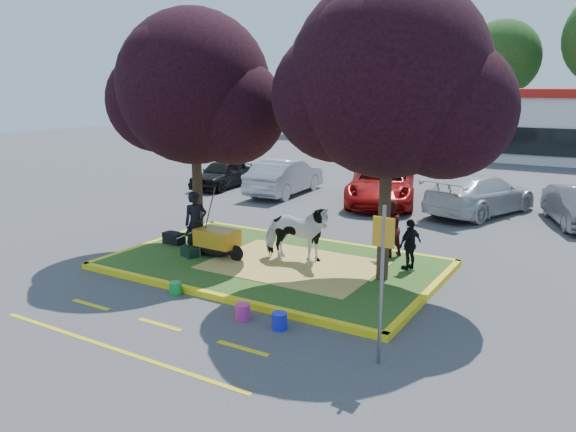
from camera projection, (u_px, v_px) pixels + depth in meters
The scene contains 32 objects.
ground at pixel (274, 267), 14.57m from camera, with size 90.00×90.00×0.00m, color #424244.
median_island at pixel (274, 264), 14.55m from camera, with size 8.00×5.00×0.15m, color #295219.
curb_near at pixel (211, 295), 12.39m from camera, with size 8.30×0.16×0.15m, color yellow.
curb_far at pixel (320, 241), 16.71m from camera, with size 8.30×0.16×0.15m, color yellow.
curb_left at pixel (157, 242), 16.59m from camera, with size 0.16×5.30×0.15m, color yellow.
curb_right at pixel (428, 293), 12.51m from camera, with size 0.16×5.30×0.15m, color yellow.
straw_bedding at pixel (294, 265), 14.23m from camera, with size 4.20×3.00×0.01m, color #ECD361.
tree_purple_left at pixel (194, 94), 15.29m from camera, with size 5.06×4.20×6.51m.
tree_purple_right at pixel (390, 87), 12.22m from camera, with size 5.30×4.40×6.82m.
fire_lane_stripe_a at pixel (91, 305), 12.06m from camera, with size 1.10×0.12×0.01m, color yellow.
fire_lane_stripe_b at pixel (160, 325), 11.06m from camera, with size 1.10×0.12×0.01m, color yellow.
fire_lane_stripe_c at pixel (243, 348), 10.06m from camera, with size 1.10×0.12×0.01m, color yellow.
fire_lane_long at pixel (113, 348), 10.05m from camera, with size 6.00×0.10×0.01m, color yellow.
retail_building at pixel (529, 122), 36.44m from camera, with size 20.40×8.40×4.40m.
treeline at pixel (545, 44), 43.63m from camera, with size 46.58×7.80×14.63m.
cow at pixel (296, 233), 14.33m from camera, with size 0.82×1.80×1.52m, color silver.
calf at pixel (215, 246), 14.98m from camera, with size 1.18×0.67×0.51m, color black.
handler at pixel (196, 223), 15.01m from camera, with size 0.62×0.41×1.70m, color black.
visitor_a at pixel (390, 228), 14.85m from camera, with size 0.74×0.58×1.52m, color #421315.
visitor_b at pixel (410, 244), 13.82m from camera, with size 0.75×0.31×1.27m, color black.
wheelbarrow at pixel (218, 238), 14.78m from camera, with size 2.02×0.70×0.76m.
gear_bag_dark at pixel (174, 238), 16.17m from camera, with size 0.62×0.34×0.32m, color black.
gear_bag_green at pixel (190, 252), 14.95m from camera, with size 0.49×0.31×0.26m, color black.
sign_post at pixel (382, 267), 9.13m from camera, with size 0.39×0.07×2.74m.
bucket_green at pixel (175, 288), 12.62m from camera, with size 0.27×0.27×0.29m, color green.
bucket_pink at pixel (243, 312), 11.27m from camera, with size 0.31×0.31×0.33m, color #D72F8A.
bucket_blue at pixel (279, 321), 10.83m from camera, with size 0.31×0.31×0.33m, color #1926CF.
car_black at pixel (222, 174), 25.73m from camera, with size 1.53×3.81×1.30m, color black.
car_silver at pixel (285, 177), 24.16m from camera, with size 1.62×4.63×1.53m, color #A2A4AA.
car_red at pixel (381, 185), 22.25m from camera, with size 2.53×5.49×1.53m, color #AA0F0E.
car_white at pixel (480, 194), 20.44m from camera, with size 2.08×5.12×1.49m, color silver.
car_grey at pixel (576, 207), 18.74m from camera, with size 1.36×3.89×1.28m, color slate.
Camera 1 is at (7.45, -11.72, 4.60)m, focal length 35.00 mm.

